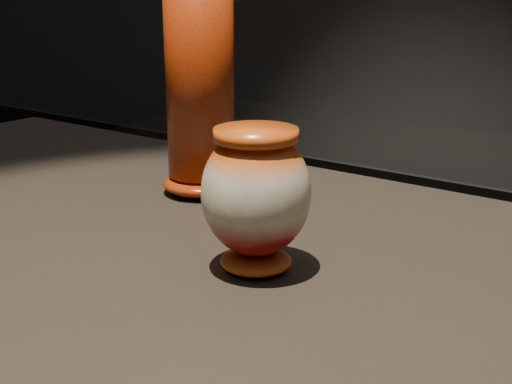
# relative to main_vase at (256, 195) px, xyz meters

# --- Properties ---
(main_vase) EXTENTS (0.15, 0.15, 0.15)m
(main_vase) POSITION_rel_main_vase_xyz_m (0.00, 0.00, 0.00)
(main_vase) COLOR maroon
(main_vase) RESTS_ON display_plinth
(tall_vase) EXTENTS (0.14, 0.14, 0.36)m
(tall_vase) POSITION_rel_main_vase_xyz_m (-0.23, 0.18, 0.09)
(tall_vase) COLOR #B0300B
(tall_vase) RESTS_ON display_plinth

